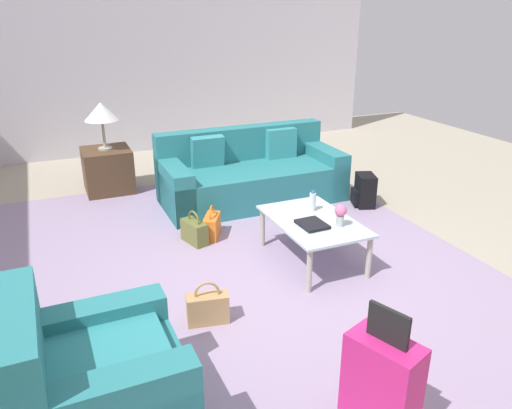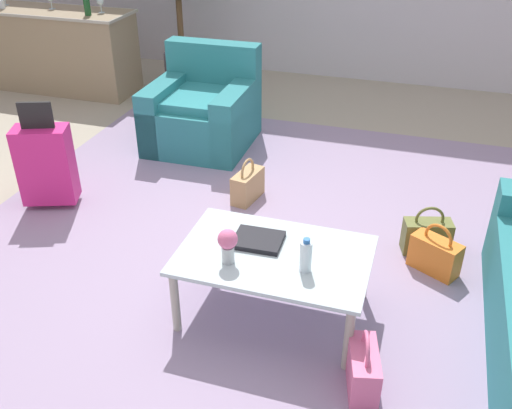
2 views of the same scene
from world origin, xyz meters
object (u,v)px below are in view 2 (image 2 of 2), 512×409
object	(u,v)px
coffee_table_book	(258,240)
wine_glass_right_of_centre	(100,3)
coffee_table	(274,261)
bar_console	(58,49)
flower_vase	(228,243)
handbag_olive	(427,236)
wine_bottle_green	(87,4)
handbag_pink	(363,369)
handbag_tan	(248,185)
handbag_orange	(435,255)
armchair	(204,112)
suitcase_magenta	(46,164)
water_bottle	(306,256)

from	to	relation	value
coffee_table_book	wine_glass_right_of_centre	bearing A→B (deg)	129.97
coffee_table	coffee_table_book	world-z (taller)	coffee_table_book
bar_console	flower_vase	bearing A→B (deg)	-44.74
wine_glass_right_of_centre	handbag_olive	distance (m)	4.39
wine_bottle_green	handbag_pink	world-z (taller)	wine_bottle_green
handbag_pink	handbag_tan	world-z (taller)	same
handbag_orange	wine_glass_right_of_centre	bearing A→B (deg)	147.22
coffee_table	handbag_pink	world-z (taller)	coffee_table
coffee_table_book	handbag_orange	xyz separation A→B (m)	(1.01, 0.63, -0.32)
wine_glass_right_of_centre	handbag_tan	size ratio (longest dim) A/B	0.43
coffee_table_book	handbag_tan	world-z (taller)	coffee_table_book
handbag_olive	handbag_tan	bearing A→B (deg)	167.31
flower_vase	handbag_pink	distance (m)	0.95
armchair	handbag_olive	xyz separation A→B (m)	(2.13, -1.25, -0.17)
suitcase_magenta	handbag_tan	world-z (taller)	suitcase_magenta
water_bottle	handbag_tan	bearing A→B (deg)	119.83
handbag_pink	handbag_tan	xyz separation A→B (m)	(-1.15, 1.65, 0.00)
coffee_table_book	wine_bottle_green	world-z (taller)	wine_bottle_green
armchair	handbag_tan	world-z (taller)	armchair
flower_vase	handbag_olive	distance (m)	1.56
bar_console	handbag_orange	xyz separation A→B (m)	(4.39, -2.39, -0.34)
handbag_tan	coffee_table	bearing A→B (deg)	-65.40
coffee_table	flower_vase	bearing A→B (deg)	-145.71
coffee_table_book	water_bottle	bearing A→B (deg)	-31.41
coffee_table_book	handbag_tan	xyz separation A→B (m)	(-0.45, 1.16, -0.32)
handbag_tan	coffee_table_book	bearing A→B (deg)	-68.91
wine_bottle_green	armchair	bearing A→B (deg)	-26.20
suitcase_magenta	coffee_table	bearing A→B (deg)	-19.29
bar_console	handbag_tan	bearing A→B (deg)	-32.44
coffee_table	wine_glass_right_of_centre	distance (m)	4.29
water_bottle	handbag_tan	xyz separation A→B (m)	(-0.77, 1.34, -0.40)
armchair	wine_glass_right_of_centre	bearing A→B (deg)	148.57
bar_console	coffee_table	bearing A→B (deg)	-41.53
bar_console	wine_glass_right_of_centre	world-z (taller)	wine_glass_right_of_centre
handbag_orange	handbag_tan	bearing A→B (deg)	160.13
wine_glass_right_of_centre	wine_bottle_green	world-z (taller)	wine_bottle_green
armchair	coffee_table_book	distance (m)	2.41
suitcase_magenta	handbag_orange	size ratio (longest dim) A/B	2.37
handbag_olive	handbag_tan	distance (m)	1.43
coffee_table_book	handbag_orange	size ratio (longest dim) A/B	0.78
handbag_pink	wine_bottle_green	bearing A→B (deg)	136.12
handbag_tan	flower_vase	bearing A→B (deg)	-75.99
coffee_table_book	handbag_pink	size ratio (longest dim) A/B	0.78
suitcase_magenta	bar_console	bearing A→B (deg)	122.01
flower_vase	coffee_table	bearing A→B (deg)	34.29
coffee_table_book	flower_vase	size ratio (longest dim) A/B	1.36
coffee_table	handbag_pink	xyz separation A→B (m)	(0.58, -0.41, -0.25)
armchair	bar_console	world-z (taller)	bar_console
flower_vase	suitcase_magenta	world-z (taller)	suitcase_magenta
water_bottle	coffee_table_book	bearing A→B (deg)	150.64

